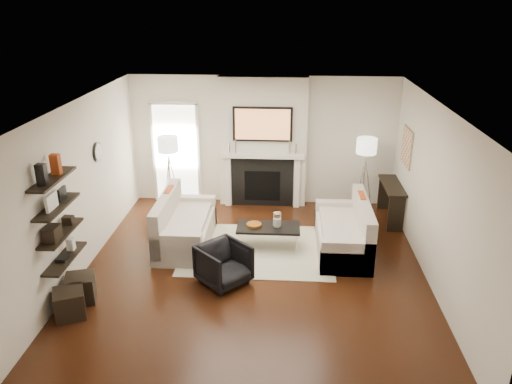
# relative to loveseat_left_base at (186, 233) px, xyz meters

# --- Properties ---
(room_envelope) EXTENTS (6.00, 6.00, 6.00)m
(room_envelope) POSITION_rel_loveseat_left_base_xyz_m (1.27, -0.89, 1.14)
(room_envelope) COLOR #32170B
(room_envelope) RESTS_ON ground
(chimney_breast) EXTENTS (1.80, 0.25, 2.70)m
(chimney_breast) POSITION_rel_loveseat_left_base_xyz_m (1.27, 1.99, 1.14)
(chimney_breast) COLOR silver
(chimney_breast) RESTS_ON floor
(fireplace_surround) EXTENTS (1.30, 0.02, 1.04)m
(fireplace_surround) POSITION_rel_loveseat_left_base_xyz_m (1.27, 1.85, 0.31)
(fireplace_surround) COLOR black
(fireplace_surround) RESTS_ON floor
(firebox) EXTENTS (0.75, 0.02, 0.65)m
(firebox) POSITION_rel_loveseat_left_base_xyz_m (1.27, 1.85, 0.24)
(firebox) COLOR black
(firebox) RESTS_ON floor
(mantel_pilaster_l) EXTENTS (0.12, 0.08, 1.10)m
(mantel_pilaster_l) POSITION_rel_loveseat_left_base_xyz_m (0.55, 1.82, 0.34)
(mantel_pilaster_l) COLOR white
(mantel_pilaster_l) RESTS_ON floor
(mantel_pilaster_r) EXTENTS (0.12, 0.08, 1.10)m
(mantel_pilaster_r) POSITION_rel_loveseat_left_base_xyz_m (1.99, 1.82, 0.34)
(mantel_pilaster_r) COLOR white
(mantel_pilaster_r) RESTS_ON floor
(mantel_shelf) EXTENTS (1.70, 0.18, 0.07)m
(mantel_shelf) POSITION_rel_loveseat_left_base_xyz_m (1.27, 1.80, 0.91)
(mantel_shelf) COLOR white
(mantel_shelf) RESTS_ON chimney_breast
(tv_body) EXTENTS (1.20, 0.06, 0.70)m
(tv_body) POSITION_rel_loveseat_left_base_xyz_m (1.27, 1.83, 1.57)
(tv_body) COLOR black
(tv_body) RESTS_ON chimney_breast
(tv_screen) EXTENTS (1.10, 0.00, 0.62)m
(tv_screen) POSITION_rel_loveseat_left_base_xyz_m (1.27, 1.79, 1.57)
(tv_screen) COLOR #BF723F
(tv_screen) RESTS_ON tv_body
(candlestick_l_tall) EXTENTS (0.04, 0.04, 0.30)m
(candlestick_l_tall) POSITION_rel_loveseat_left_base_xyz_m (0.72, 1.81, 1.09)
(candlestick_l_tall) COLOR silver
(candlestick_l_tall) RESTS_ON mantel_shelf
(candlestick_l_short) EXTENTS (0.04, 0.04, 0.24)m
(candlestick_l_short) POSITION_rel_loveseat_left_base_xyz_m (0.59, 1.81, 1.06)
(candlestick_l_short) COLOR silver
(candlestick_l_short) RESTS_ON mantel_shelf
(candlestick_r_tall) EXTENTS (0.04, 0.04, 0.30)m
(candlestick_r_tall) POSITION_rel_loveseat_left_base_xyz_m (1.82, 1.81, 1.09)
(candlestick_r_tall) COLOR silver
(candlestick_r_tall) RESTS_ON mantel_shelf
(candlestick_r_short) EXTENTS (0.04, 0.04, 0.24)m
(candlestick_r_short) POSITION_rel_loveseat_left_base_xyz_m (1.95, 1.81, 1.06)
(candlestick_r_short) COLOR silver
(candlestick_r_short) RESTS_ON mantel_shelf
(hallway_panel) EXTENTS (0.90, 0.02, 2.10)m
(hallway_panel) POSITION_rel_loveseat_left_base_xyz_m (-0.58, 2.09, 0.84)
(hallway_panel) COLOR white
(hallway_panel) RESTS_ON floor
(door_trim_l) EXTENTS (0.06, 0.06, 2.16)m
(door_trim_l) POSITION_rel_loveseat_left_base_xyz_m (-1.06, 2.07, 0.84)
(door_trim_l) COLOR white
(door_trim_l) RESTS_ON floor
(door_trim_r) EXTENTS (0.06, 0.06, 2.16)m
(door_trim_r) POSITION_rel_loveseat_left_base_xyz_m (-0.10, 2.07, 0.84)
(door_trim_r) COLOR white
(door_trim_r) RESTS_ON floor
(door_trim_top) EXTENTS (1.02, 0.06, 0.06)m
(door_trim_top) POSITION_rel_loveseat_left_base_xyz_m (-0.58, 2.07, 1.92)
(door_trim_top) COLOR white
(door_trim_top) RESTS_ON wall_back
(rug) EXTENTS (2.60, 2.00, 0.01)m
(rug) POSITION_rel_loveseat_left_base_xyz_m (1.29, -0.16, -0.20)
(rug) COLOR beige
(rug) RESTS_ON floor
(loveseat_left_base) EXTENTS (0.85, 1.80, 0.42)m
(loveseat_left_base) POSITION_rel_loveseat_left_base_xyz_m (0.00, 0.00, 0.00)
(loveseat_left_base) COLOR beige
(loveseat_left_base) RESTS_ON floor
(loveseat_left_back) EXTENTS (0.18, 1.80, 0.80)m
(loveseat_left_back) POSITION_rel_loveseat_left_base_xyz_m (-0.33, 0.00, 0.32)
(loveseat_left_back) COLOR beige
(loveseat_left_back) RESTS_ON floor
(loveseat_left_arm_n) EXTENTS (0.85, 0.18, 0.60)m
(loveseat_left_arm_n) POSITION_rel_loveseat_left_base_xyz_m (0.00, -0.81, 0.09)
(loveseat_left_arm_n) COLOR beige
(loveseat_left_arm_n) RESTS_ON floor
(loveseat_left_arm_s) EXTENTS (0.85, 0.18, 0.60)m
(loveseat_left_arm_s) POSITION_rel_loveseat_left_base_xyz_m (0.00, 0.81, 0.09)
(loveseat_left_arm_s) COLOR beige
(loveseat_left_arm_s) RESTS_ON floor
(loveseat_left_cushion) EXTENTS (0.63, 1.44, 0.10)m
(loveseat_left_cushion) POSITION_rel_loveseat_left_base_xyz_m (0.05, 0.00, 0.26)
(loveseat_left_cushion) COLOR beige
(loveseat_left_cushion) RESTS_ON loveseat_left_base
(pillow_left_orange) EXTENTS (0.10, 0.42, 0.42)m
(pillow_left_orange) POSITION_rel_loveseat_left_base_xyz_m (-0.33, 0.30, 0.52)
(pillow_left_orange) COLOR #9E3A13
(pillow_left_orange) RESTS_ON loveseat_left_cushion
(pillow_left_charcoal) EXTENTS (0.10, 0.40, 0.40)m
(pillow_left_charcoal) POSITION_rel_loveseat_left_base_xyz_m (-0.33, -0.30, 0.51)
(pillow_left_charcoal) COLOR black
(pillow_left_charcoal) RESTS_ON loveseat_left_cushion
(loveseat_right_base) EXTENTS (0.85, 1.80, 0.42)m
(loveseat_right_base) POSITION_rel_loveseat_left_base_xyz_m (2.76, -0.08, 0.00)
(loveseat_right_base) COLOR beige
(loveseat_right_base) RESTS_ON floor
(loveseat_right_back) EXTENTS (0.18, 1.80, 0.80)m
(loveseat_right_back) POSITION_rel_loveseat_left_base_xyz_m (3.10, -0.08, 0.32)
(loveseat_right_back) COLOR beige
(loveseat_right_back) RESTS_ON floor
(loveseat_right_arm_n) EXTENTS (0.85, 0.18, 0.60)m
(loveseat_right_arm_n) POSITION_rel_loveseat_left_base_xyz_m (2.76, -0.89, 0.09)
(loveseat_right_arm_n) COLOR beige
(loveseat_right_arm_n) RESTS_ON floor
(loveseat_right_arm_s) EXTENTS (0.85, 0.18, 0.60)m
(loveseat_right_arm_s) POSITION_rel_loveseat_left_base_xyz_m (2.76, 0.73, 0.09)
(loveseat_right_arm_s) COLOR beige
(loveseat_right_arm_s) RESTS_ON floor
(loveseat_right_cushion) EXTENTS (0.63, 1.44, 0.10)m
(loveseat_right_cushion) POSITION_rel_loveseat_left_base_xyz_m (2.71, -0.08, 0.26)
(loveseat_right_cushion) COLOR beige
(loveseat_right_cushion) RESTS_ON loveseat_right_base
(pillow_right_orange) EXTENTS (0.10, 0.42, 0.42)m
(pillow_right_orange) POSITION_rel_loveseat_left_base_xyz_m (3.10, 0.22, 0.52)
(pillow_right_orange) COLOR #9E3A13
(pillow_right_orange) RESTS_ON loveseat_right_cushion
(pillow_right_charcoal) EXTENTS (0.10, 0.40, 0.40)m
(pillow_right_charcoal) POSITION_rel_loveseat_left_base_xyz_m (3.10, -0.38, 0.51)
(pillow_right_charcoal) COLOR black
(pillow_right_charcoal) RESTS_ON loveseat_right_cushion
(coffee_table) EXTENTS (1.10, 0.55, 0.04)m
(coffee_table) POSITION_rel_loveseat_left_base_xyz_m (1.48, -0.07, 0.19)
(coffee_table) COLOR black
(coffee_table) RESTS_ON floor
(coffee_leg_nw) EXTENTS (0.02, 0.02, 0.38)m
(coffee_leg_nw) POSITION_rel_loveseat_left_base_xyz_m (0.98, -0.29, -0.02)
(coffee_leg_nw) COLOR silver
(coffee_leg_nw) RESTS_ON floor
(coffee_leg_ne) EXTENTS (0.02, 0.02, 0.38)m
(coffee_leg_ne) POSITION_rel_loveseat_left_base_xyz_m (1.98, -0.29, -0.02)
(coffee_leg_ne) COLOR silver
(coffee_leg_ne) RESTS_ON floor
(coffee_leg_sw) EXTENTS (0.02, 0.02, 0.38)m
(coffee_leg_sw) POSITION_rel_loveseat_left_base_xyz_m (0.98, 0.15, -0.02)
(coffee_leg_sw) COLOR silver
(coffee_leg_sw) RESTS_ON floor
(coffee_leg_se) EXTENTS (0.02, 0.02, 0.38)m
(coffee_leg_se) POSITION_rel_loveseat_left_base_xyz_m (1.98, 0.15, -0.02)
(coffee_leg_se) COLOR silver
(coffee_leg_se) RESTS_ON floor
(hurricane_glass) EXTENTS (0.14, 0.14, 0.25)m
(hurricane_glass) POSITION_rel_loveseat_left_base_xyz_m (1.63, -0.07, 0.35)
(hurricane_glass) COLOR white
(hurricane_glass) RESTS_ON coffee_table
(hurricane_candle) EXTENTS (0.11, 0.11, 0.16)m
(hurricane_candle) POSITION_rel_loveseat_left_base_xyz_m (1.63, -0.07, 0.29)
(hurricane_candle) COLOR white
(hurricane_candle) RESTS_ON coffee_table
(copper_bowl) EXTENTS (0.26, 0.26, 0.04)m
(copper_bowl) POSITION_rel_loveseat_left_base_xyz_m (1.23, -0.07, 0.24)
(copper_bowl) COLOR #A15D1A
(copper_bowl) RESTS_ON coffee_table
(armchair) EXTENTS (0.93, 0.93, 0.70)m
(armchair) POSITION_rel_loveseat_left_base_xyz_m (0.84, -1.25, 0.14)
(armchair) COLOR black
(armchair) RESTS_ON floor
(lamp_left_post) EXTENTS (0.02, 0.02, 1.20)m
(lamp_left_post) POSITION_rel_loveseat_left_base_xyz_m (-0.58, 1.41, 0.39)
(lamp_left_post) COLOR silver
(lamp_left_post) RESTS_ON floor
(lamp_left_shade) EXTENTS (0.40, 0.40, 0.30)m
(lamp_left_shade) POSITION_rel_loveseat_left_base_xyz_m (-0.58, 1.41, 1.24)
(lamp_left_shade) COLOR white
(lamp_left_shade) RESTS_ON lamp_left_post
(lamp_left_leg_a) EXTENTS (0.25, 0.02, 1.23)m
(lamp_left_leg_a) POSITION_rel_loveseat_left_base_xyz_m (-0.47, 1.41, 0.39)
(lamp_left_leg_a) COLOR silver
(lamp_left_leg_a) RESTS_ON floor
(lamp_left_leg_b) EXTENTS (0.14, 0.22, 1.23)m
(lamp_left_leg_b) POSITION_rel_loveseat_left_base_xyz_m (-0.63, 1.50, 0.39)
(lamp_left_leg_b) COLOR silver
(lamp_left_leg_b) RESTS_ON floor
(lamp_left_leg_c) EXTENTS (0.14, 0.22, 1.23)m
(lamp_left_leg_c) POSITION_rel_loveseat_left_base_xyz_m (-0.63, 1.31, 0.39)
(lamp_left_leg_c) COLOR silver
(lamp_left_leg_c) RESTS_ON floor
(lamp_right_post) EXTENTS (0.02, 0.02, 1.20)m
(lamp_right_post) POSITION_rel_loveseat_left_base_xyz_m (3.32, 1.54, 0.39)
(lamp_right_post) COLOR silver
(lamp_right_post) RESTS_ON floor
(lamp_right_shade) EXTENTS (0.40, 0.40, 0.30)m
(lamp_right_shade) POSITION_rel_loveseat_left_base_xyz_m (3.32, 1.54, 1.24)
(lamp_right_shade) COLOR white
(lamp_right_shade) RESTS_ON lamp_right_post
(lamp_right_leg_a) EXTENTS (0.25, 0.02, 1.23)m
(lamp_right_leg_a) POSITION_rel_loveseat_left_base_xyz_m (3.43, 1.54, 0.39)
(lamp_right_leg_a) COLOR silver
(lamp_right_leg_a) RESTS_ON floor
(lamp_right_leg_b) EXTENTS (0.14, 0.22, 1.23)m
(lamp_right_leg_b) POSITION_rel_loveseat_left_base_xyz_m (3.27, 1.63, 0.39)
(lamp_right_leg_b) COLOR silver
(lamp_right_leg_b) RESTS_ON floor
(lamp_right_leg_c) EXTENTS (0.14, 0.22, 1.23)m
(lamp_right_leg_c) POSITION_rel_loveseat_left_base_xyz_m (3.27, 1.44, 0.39)
(lamp_right_leg_c) COLOR silver
(lamp_right_leg_c) RESTS_ON floor
(console_top) EXTENTS (0.35, 1.20, 0.04)m
(console_top) POSITION_rel_loveseat_left_base_xyz_m (3.84, 1.29, 0.52)
(console_top) COLOR black
(console_top) RESTS_ON floor
(console_leg_n) EXTENTS (0.30, 0.04, 0.71)m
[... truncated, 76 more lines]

